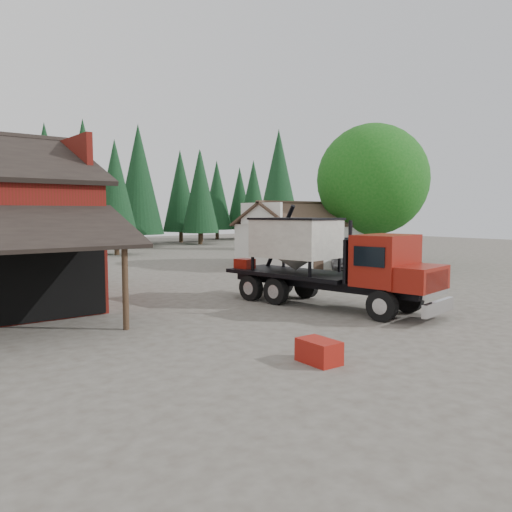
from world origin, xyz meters
TOP-DOWN VIEW (x-y plane):
  - ground at (0.00, 0.00)m, footprint 120.00×120.00m
  - farmhouse at (13.00, 13.00)m, footprint 8.60×6.42m
  - deciduous_tree at (17.01, 9.97)m, footprint 8.00×8.00m
  - conifer_backdrop at (0.00, 42.00)m, footprint 76.00×16.00m
  - near_pine_b at (6.00, 30.00)m, footprint 3.96×3.96m
  - near_pine_c at (22.00, 26.00)m, footprint 4.84×4.84m
  - feed_truck at (2.53, 0.81)m, footprint 3.91×9.54m
  - silver_car at (14.00, 8.44)m, footprint 5.81×4.14m
  - equip_box at (-3.29, -4.42)m, footprint 0.76×1.13m

SIDE VIEW (x-z plane):
  - ground at x=0.00m, z-range 0.00..0.00m
  - conifer_backdrop at x=0.00m, z-range -8.00..8.00m
  - equip_box at x=-3.29m, z-range 0.00..0.60m
  - silver_car at x=14.00m, z-range 0.00..1.47m
  - farmhouse at x=13.00m, z-range -0.66..3.99m
  - feed_truck at x=2.53m, z-range -0.14..4.05m
  - near_pine_b at x=6.00m, z-range 0.69..11.09m
  - deciduous_tree at x=17.01m, z-range 0.81..11.01m
  - near_pine_c at x=22.00m, z-range 0.69..13.09m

